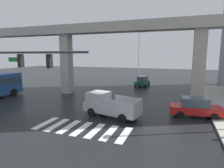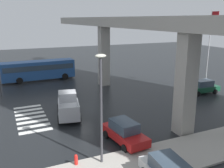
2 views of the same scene
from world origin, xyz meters
name	(u,v)px [view 1 (image 1 of 2)]	position (x,y,z in m)	size (l,w,h in m)	color
ground_plane	(106,111)	(0.00, 0.00, 0.00)	(120.00, 120.00, 0.00)	black
crosswalk_stripes	(82,129)	(0.00, -4.80, 0.01)	(7.15, 2.80, 0.01)	silver
elevated_overpass	(125,33)	(0.00, 6.35, 8.09)	(59.12, 2.07, 9.45)	#ADA89E
pickup_truck	(109,105)	(0.85, -1.35, 0.99)	(5.38, 2.91, 2.08)	#A8AAAF
sedan_red	(195,107)	(8.10, 1.14, 0.85)	(4.47, 2.32, 1.72)	red
sedan_dark_green	(143,81)	(0.48, 16.11, 0.85)	(2.15, 4.39, 1.72)	#14472D
flagpole	(139,52)	(-0.53, 17.65, 5.93)	(1.16, 0.12, 10.26)	silver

